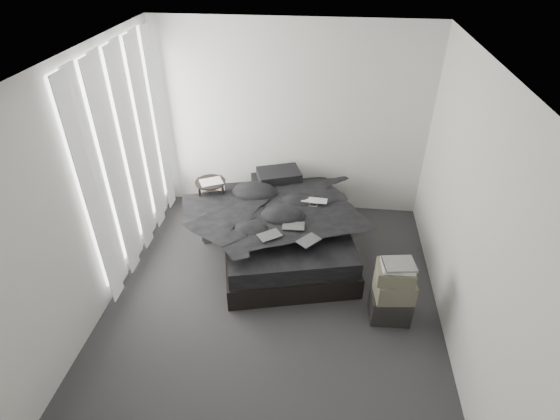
# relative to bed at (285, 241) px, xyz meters

# --- Properties ---
(floor) EXTENTS (3.60, 4.20, 0.01)m
(floor) POSITION_rel_bed_xyz_m (-0.03, -1.02, -0.13)
(floor) COLOR #2D2D2F
(floor) RESTS_ON ground
(ceiling) EXTENTS (3.60, 4.20, 0.01)m
(ceiling) POSITION_rel_bed_xyz_m (-0.03, -1.02, 2.47)
(ceiling) COLOR white
(ceiling) RESTS_ON ground
(wall_back) EXTENTS (3.60, 0.01, 2.60)m
(wall_back) POSITION_rel_bed_xyz_m (-0.03, 1.08, 1.17)
(wall_back) COLOR silver
(wall_back) RESTS_ON ground
(wall_left) EXTENTS (0.01, 4.20, 2.60)m
(wall_left) POSITION_rel_bed_xyz_m (-1.83, -1.02, 1.17)
(wall_left) COLOR silver
(wall_left) RESTS_ON ground
(wall_right) EXTENTS (0.01, 4.20, 2.60)m
(wall_right) POSITION_rel_bed_xyz_m (1.77, -1.02, 1.17)
(wall_right) COLOR silver
(wall_right) RESTS_ON ground
(window_left) EXTENTS (0.02, 2.00, 2.30)m
(window_left) POSITION_rel_bed_xyz_m (-1.81, -0.12, 1.22)
(window_left) COLOR white
(window_left) RESTS_ON wall_left
(curtain_left) EXTENTS (0.06, 2.12, 2.48)m
(curtain_left) POSITION_rel_bed_xyz_m (-1.76, -0.12, 1.15)
(curtain_left) COLOR white
(curtain_left) RESTS_ON wall_left
(bed) EXTENTS (1.92, 2.27, 0.27)m
(bed) POSITION_rel_bed_xyz_m (0.00, 0.00, 0.00)
(bed) COLOR black
(bed) RESTS_ON floor
(mattress) EXTENTS (1.85, 2.20, 0.21)m
(mattress) POSITION_rel_bed_xyz_m (0.00, 0.00, 0.24)
(mattress) COLOR black
(mattress) RESTS_ON bed
(duvet) EXTENTS (1.81, 1.98, 0.23)m
(duvet) POSITION_rel_bed_xyz_m (0.01, -0.05, 0.46)
(duvet) COLOR black
(duvet) RESTS_ON mattress
(pillow_lower) EXTENTS (0.67, 0.53, 0.13)m
(pillow_lower) POSITION_rel_bed_xyz_m (-0.23, 0.73, 0.41)
(pillow_lower) COLOR black
(pillow_lower) RESTS_ON mattress
(pillow_upper) EXTENTS (0.65, 0.55, 0.12)m
(pillow_upper) POSITION_rel_bed_xyz_m (-0.16, 0.73, 0.54)
(pillow_upper) COLOR black
(pillow_upper) RESTS_ON pillow_lower
(laptop) EXTENTS (0.33, 0.23, 0.02)m
(laptop) POSITION_rel_bed_xyz_m (0.34, 0.13, 0.59)
(laptop) COLOR silver
(laptop) RESTS_ON duvet
(comic_a) EXTENTS (0.30, 0.28, 0.01)m
(comic_a) POSITION_rel_bed_xyz_m (-0.11, -0.57, 0.58)
(comic_a) COLOR black
(comic_a) RESTS_ON duvet
(comic_b) EXTENTS (0.25, 0.17, 0.01)m
(comic_b) POSITION_rel_bed_xyz_m (0.14, -0.36, 0.58)
(comic_b) COLOR black
(comic_b) RESTS_ON duvet
(comic_c) EXTENTS (0.29, 0.29, 0.01)m
(comic_c) POSITION_rel_bed_xyz_m (0.33, -0.61, 0.59)
(comic_c) COLOR black
(comic_c) RESTS_ON duvet
(side_stand) EXTENTS (0.49, 0.49, 0.72)m
(side_stand) POSITION_rel_bed_xyz_m (-1.00, 0.36, 0.23)
(side_stand) COLOR black
(side_stand) RESTS_ON floor
(papers) EXTENTS (0.34, 0.31, 0.01)m
(papers) POSITION_rel_bed_xyz_m (-0.99, 0.35, 0.60)
(papers) COLOR white
(papers) RESTS_ON side_stand
(floor_books) EXTENTS (0.18, 0.23, 0.15)m
(floor_books) POSITION_rel_bed_xyz_m (-1.02, 0.11, -0.06)
(floor_books) COLOR black
(floor_books) RESTS_ON floor
(box_lower) EXTENTS (0.42, 0.34, 0.30)m
(box_lower) POSITION_rel_bed_xyz_m (1.22, -1.01, 0.02)
(box_lower) COLOR black
(box_lower) RESTS_ON floor
(box_mid) EXTENTS (0.41, 0.34, 0.23)m
(box_mid) POSITION_rel_bed_xyz_m (1.23, -1.01, 0.28)
(box_mid) COLOR #555243
(box_mid) RESTS_ON box_lower
(box_upper) EXTENTS (0.37, 0.30, 0.16)m
(box_upper) POSITION_rel_bed_xyz_m (1.21, -1.01, 0.48)
(box_upper) COLOR #555243
(box_upper) RESTS_ON box_mid
(art_book_white) EXTENTS (0.32, 0.26, 0.03)m
(art_book_white) POSITION_rel_bed_xyz_m (1.22, -1.01, 0.58)
(art_book_white) COLOR silver
(art_book_white) RESTS_ON box_upper
(art_book_snake) EXTENTS (0.33, 0.28, 0.03)m
(art_book_snake) POSITION_rel_bed_xyz_m (1.23, -1.01, 0.61)
(art_book_snake) COLOR silver
(art_book_snake) RESTS_ON art_book_white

